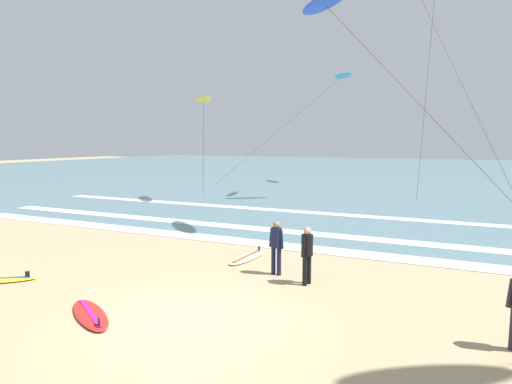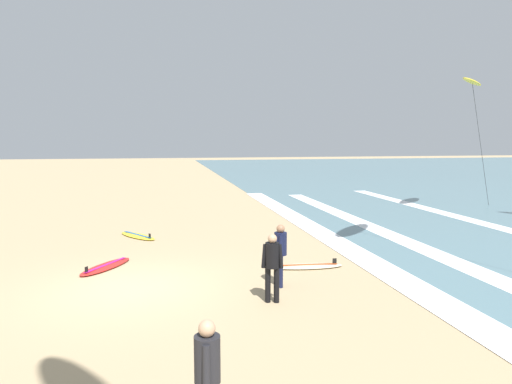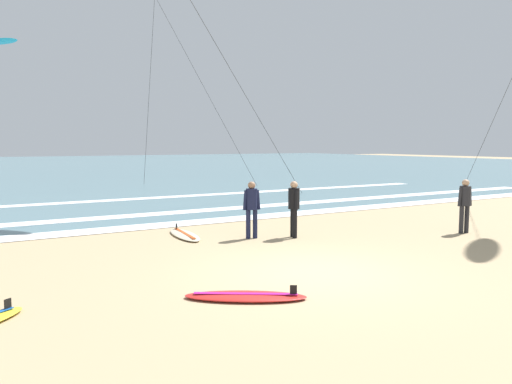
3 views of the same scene
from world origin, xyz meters
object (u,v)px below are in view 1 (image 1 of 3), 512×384
(surfer_left_near, at_px, (276,243))
(kite_blue_high_left, at_px, (325,4))
(surfer_right_near, at_px, (307,250))
(surfboard_near_water, at_px, (247,257))
(surfboard_foreground_flat, at_px, (90,314))
(kite_cyan_high_right, at_px, (342,77))
(kite_yellow_far_right, at_px, (203,100))

(surfer_left_near, xyz_separation_m, kite_blue_high_left, (-0.30, 5.78, 8.35))
(surfer_right_near, xyz_separation_m, surfboard_near_water, (-2.62, 1.69, -0.91))
(surfboard_foreground_flat, bearing_deg, kite_cyan_high_right, 93.86)
(surfboard_near_water, distance_m, kite_blue_high_left, 10.40)
(kite_cyan_high_right, height_order, kite_yellow_far_right, kite_cyan_high_right)
(kite_yellow_far_right, bearing_deg, surfer_right_near, -49.31)
(surfer_right_near, relative_size, kite_yellow_far_right, 0.23)
(surfer_right_near, relative_size, kite_cyan_high_right, 0.14)
(surfer_left_near, bearing_deg, surfer_right_near, -23.49)
(surfer_left_near, bearing_deg, kite_blue_high_left, 92.96)
(surfer_right_near, bearing_deg, surfboard_near_water, 147.23)
(kite_cyan_high_right, bearing_deg, kite_blue_high_left, -78.49)
(surfer_left_near, bearing_deg, surfboard_near_water, 141.56)
(surfboard_near_water, xyz_separation_m, kite_blue_high_left, (1.23, 4.57, 9.26))
(surfer_left_near, relative_size, surfboard_near_water, 0.75)
(surfboard_foreground_flat, height_order, kite_cyan_high_right, kite_cyan_high_right)
(surfboard_foreground_flat, distance_m, kite_cyan_high_right, 34.39)
(kite_blue_high_left, bearing_deg, surfboard_near_water, -105.01)
(surfboard_foreground_flat, height_order, kite_yellow_far_right, kite_yellow_far_right)
(surfboard_near_water, bearing_deg, kite_cyan_high_right, 97.08)
(surfboard_foreground_flat, bearing_deg, surfer_right_near, 47.37)
(kite_blue_high_left, distance_m, kite_yellow_far_right, 12.16)
(kite_blue_high_left, height_order, kite_yellow_far_right, kite_blue_high_left)
(surfer_right_near, distance_m, kite_yellow_far_right, 18.01)
(surfer_right_near, distance_m, surfer_left_near, 1.19)
(surfer_left_near, bearing_deg, surfboard_foreground_flat, -120.32)
(surfer_right_near, bearing_deg, surfboard_foreground_flat, -132.63)
(surfboard_near_water, height_order, kite_cyan_high_right, kite_cyan_high_right)
(surfer_right_near, xyz_separation_m, kite_blue_high_left, (-1.39, 6.26, 8.35))
(surfer_left_near, xyz_separation_m, surfboard_foreground_flat, (-2.67, -4.57, -0.91))
(surfboard_foreground_flat, distance_m, surfboard_near_water, 5.89)
(surfboard_foreground_flat, bearing_deg, kite_yellow_far_right, 113.43)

